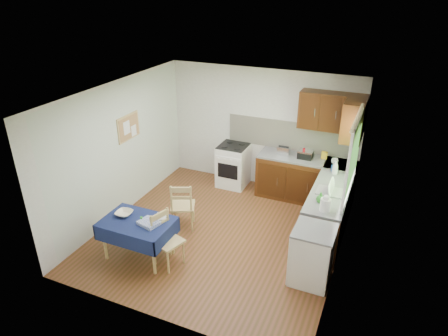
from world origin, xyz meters
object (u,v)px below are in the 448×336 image
at_px(dining_table, 137,227).
at_px(kettle, 325,204).
at_px(dish_rack, 331,191).
at_px(chair_far, 182,205).
at_px(sandwich_press, 305,154).
at_px(chair_near, 166,238).
at_px(toaster, 283,151).

height_order(dining_table, kettle, kettle).
relative_size(dish_rack, kettle, 1.68).
height_order(chair_far, dish_rack, dish_rack).
relative_size(chair_far, sandwich_press, 3.35).
xyz_separation_m(chair_near, sandwich_press, (1.45, 2.85, 0.51)).
bearing_deg(dish_rack, chair_far, 179.65).
bearing_deg(toaster, chair_far, -132.17).
distance_m(sandwich_press, dish_rack, 1.38).
bearing_deg(chair_far, dish_rack, 173.50).
bearing_deg(toaster, dining_table, -126.61).
bearing_deg(sandwich_press, dining_table, -116.37).
height_order(sandwich_press, kettle, kettle).
height_order(chair_near, kettle, kettle).
bearing_deg(chair_near, toaster, -1.68).
bearing_deg(toaster, sandwich_press, -6.98).
bearing_deg(chair_far, kettle, 159.21).
bearing_deg(dining_table, chair_far, 56.85).
height_order(dining_table, sandwich_press, sandwich_press).
xyz_separation_m(chair_far, chair_near, (0.23, -0.94, -0.02)).
distance_m(chair_near, toaster, 3.06).
bearing_deg(kettle, chair_far, -177.47).
bearing_deg(chair_near, dish_rack, -34.31).
xyz_separation_m(dining_table, chair_near, (0.50, 0.03, -0.09)).
xyz_separation_m(toaster, dish_rack, (1.14, -1.18, -0.06)).
xyz_separation_m(chair_far, sandwich_press, (1.69, 1.91, 0.49)).
bearing_deg(dining_table, chair_near, -14.57).
bearing_deg(dish_rack, sandwich_press, 103.20).
relative_size(sandwich_press, kettle, 1.03).
relative_size(dining_table, kettle, 4.09).
distance_m(dining_table, chair_far, 1.01).
bearing_deg(chair_far, dining_table, 51.53).
xyz_separation_m(dining_table, toaster, (1.51, 2.87, 0.43)).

